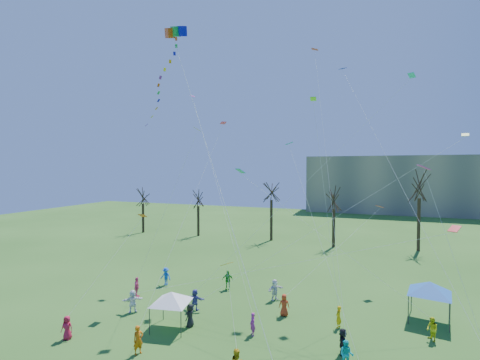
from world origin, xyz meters
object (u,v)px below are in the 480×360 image
(canopy_tent_white, at_px, (171,297))
(canopy_tent_blue, at_px, (430,288))
(distant_building, at_px, (427,185))
(big_box_kite, at_px, (165,83))

(canopy_tent_white, bearing_deg, canopy_tent_blue, 23.79)
(canopy_tent_white, bearing_deg, distant_building, 69.77)
(distant_building, relative_size, canopy_tent_blue, 14.89)
(big_box_kite, height_order, canopy_tent_blue, big_box_kite)
(distant_building, height_order, canopy_tent_blue, distant_building)
(canopy_tent_blue, bearing_deg, distant_building, 81.42)
(canopy_tent_white, distance_m, canopy_tent_blue, 19.68)
(big_box_kite, distance_m, canopy_tent_blue, 25.46)
(big_box_kite, bearing_deg, distant_building, 69.08)
(canopy_tent_white, relative_size, canopy_tent_blue, 0.89)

